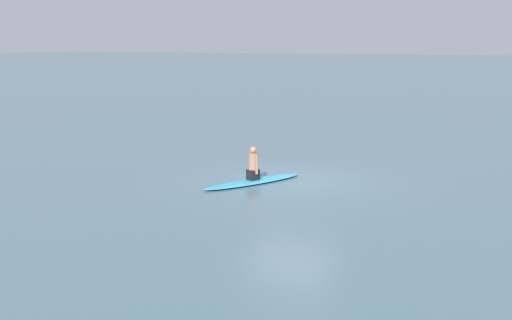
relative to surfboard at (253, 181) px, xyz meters
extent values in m
plane|color=slate|center=(-0.76, 0.81, -0.05)|extent=(400.00, 400.00, 0.00)
ellipsoid|color=#339EC6|center=(0.00, 0.00, 0.00)|extent=(3.18, 1.86, 0.10)
cube|color=black|center=(0.00, 0.00, 0.19)|extent=(0.37, 0.34, 0.28)
cylinder|color=#9E7051|center=(0.00, 0.00, 0.54)|extent=(0.34, 0.34, 0.47)
sphere|color=#9E7051|center=(0.00, 0.00, 0.86)|extent=(0.19, 0.19, 0.19)
cylinder|color=#9E7051|center=(-0.06, -0.14, 0.48)|extent=(0.10, 0.10, 0.51)
cylinder|color=#9E7051|center=(0.06, 0.14, 0.48)|extent=(0.10, 0.10, 0.51)
camera|label=1|loc=(14.65, 7.83, 3.67)|focal=44.21mm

